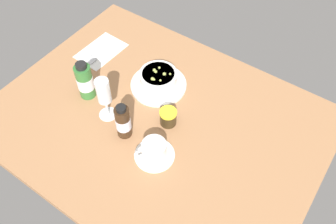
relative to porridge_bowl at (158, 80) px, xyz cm
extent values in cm
cube|color=#A8754C|center=(-8.47, 12.94, -4.76)|extent=(110.00, 84.00, 3.00)
cylinder|color=white|center=(0.00, 0.00, -2.66)|extent=(20.60, 20.60, 1.20)
cylinder|color=white|center=(0.00, 0.00, 0.71)|extent=(13.62, 13.62, 5.53)
cylinder|color=beige|center=(0.00, 0.00, 2.67)|extent=(11.72, 11.72, 1.60)
sphere|color=#94A04B|center=(-2.70, 2.48, 3.57)|extent=(0.87, 0.87, 0.87)
sphere|color=#94A04B|center=(-0.01, 3.45, 3.57)|extent=(1.32, 1.32, 1.32)
sphere|color=#94A04B|center=(1.23, -2.38, 3.57)|extent=(0.96, 0.96, 0.96)
sphere|color=#94A04B|center=(-3.74, -2.02, 3.57)|extent=(0.84, 0.84, 0.84)
sphere|color=#94A04B|center=(-2.08, -0.83, 3.57)|extent=(1.29, 1.29, 1.29)
sphere|color=#94A04B|center=(-0.66, 3.41, 3.57)|extent=(0.88, 0.88, 0.88)
sphere|color=#94A04B|center=(1.11, 0.00, 3.57)|extent=(1.19, 1.19, 1.19)
sphere|color=#94A04B|center=(2.00, -0.36, 3.57)|extent=(1.23, 1.23, 1.23)
cube|color=white|center=(30.12, -2.18, -3.11)|extent=(13.88, 19.56, 0.30)
cube|color=silver|center=(28.92, -3.18, -2.71)|extent=(1.80, 14.04, 0.50)
cube|color=silver|center=(28.92, 4.62, -2.71)|extent=(2.35, 3.69, 0.40)
cube|color=silver|center=(31.72, -3.18, -2.71)|extent=(1.55, 13.03, 0.50)
ellipsoid|color=silver|center=(31.72, 3.82, -2.66)|extent=(2.40, 4.00, 0.60)
cylinder|color=white|center=(-16.33, 24.91, -2.81)|extent=(12.95, 12.95, 0.90)
cylinder|color=white|center=(-16.33, 24.91, 0.42)|extent=(7.75, 7.75, 5.55)
cylinder|color=#2F2115|center=(-16.33, 24.91, 2.69)|extent=(6.59, 6.59, 1.00)
torus|color=white|center=(-13.65, 28.98, 0.69)|extent=(2.65, 3.45, 3.60)
cylinder|color=white|center=(6.61, 20.77, -3.06)|extent=(6.32, 6.32, 0.40)
cylinder|color=white|center=(6.61, 20.77, 0.85)|extent=(0.80, 0.80, 7.41)
cylinder|color=white|center=(6.61, 20.77, 9.09)|extent=(4.65, 4.65, 9.06)
cylinder|color=#F6EACC|center=(6.61, 20.77, 7.73)|extent=(3.81, 3.81, 5.43)
cylinder|color=#342714|center=(-12.48, 11.77, -0.67)|extent=(5.61, 5.61, 5.17)
cylinder|color=yellow|center=(-12.48, 11.77, 2.32)|extent=(5.89, 5.89, 0.80)
cylinder|color=#337233|center=(18.57, 17.80, 3.53)|extent=(5.73, 5.73, 13.56)
cylinder|color=white|center=(18.57, 17.80, 3.25)|extent=(5.85, 5.85, 5.15)
cylinder|color=black|center=(18.57, 17.80, 11.16)|extent=(3.73, 3.73, 1.71)
cylinder|color=#382314|center=(-3.16, 23.61, 2.95)|extent=(4.89, 4.89, 12.42)
cylinder|color=silver|center=(-3.16, 23.61, 2.70)|extent=(4.99, 4.99, 4.72)
cylinder|color=black|center=(-3.16, 23.61, 9.92)|extent=(3.18, 3.18, 1.52)
camera|label=1|loc=(-53.41, 70.77, 94.70)|focal=38.07mm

